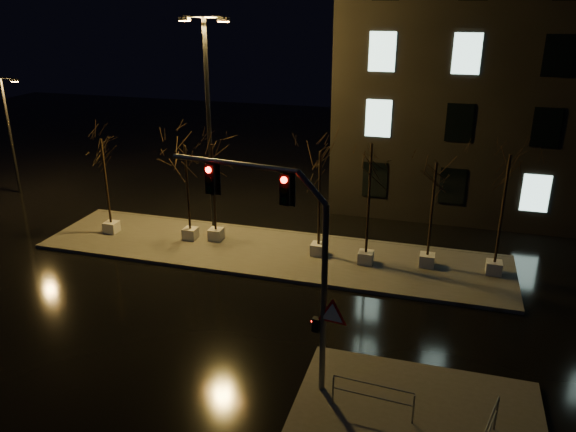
% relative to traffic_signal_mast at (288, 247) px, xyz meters
% --- Properties ---
extents(ground, '(90.00, 90.00, 0.00)m').
position_rel_traffic_signal_mast_xyz_m(ground, '(-3.53, 2.95, -4.62)').
color(ground, black).
rests_on(ground, ground).
extents(median, '(22.00, 5.00, 0.15)m').
position_rel_traffic_signal_mast_xyz_m(median, '(-3.53, 8.95, -4.55)').
color(median, '#494741').
rests_on(median, ground).
extents(sidewalk_corner, '(7.00, 5.00, 0.15)m').
position_rel_traffic_signal_mast_xyz_m(sidewalk_corner, '(3.97, -0.55, -4.55)').
color(sidewalk_corner, '#494741').
rests_on(sidewalk_corner, ground).
extents(tree_0, '(1.80, 1.80, 4.95)m').
position_rel_traffic_signal_mast_xyz_m(tree_0, '(-11.92, 8.85, -0.72)').
color(tree_0, silver).
rests_on(tree_0, median).
extents(tree_1, '(1.80, 1.80, 4.82)m').
position_rel_traffic_signal_mast_xyz_m(tree_1, '(-7.71, 9.21, -0.81)').
color(tree_1, silver).
rests_on(tree_1, median).
extents(tree_2, '(1.80, 1.80, 4.92)m').
position_rel_traffic_signal_mast_xyz_m(tree_2, '(-6.48, 9.49, -0.74)').
color(tree_2, silver).
rests_on(tree_2, median).
extents(tree_3, '(1.80, 1.80, 5.04)m').
position_rel_traffic_signal_mast_xyz_m(tree_3, '(-1.23, 9.17, -0.64)').
color(tree_3, silver).
rests_on(tree_3, median).
extents(tree_4, '(1.80, 1.80, 5.64)m').
position_rel_traffic_signal_mast_xyz_m(tree_4, '(1.01, 8.89, -0.19)').
color(tree_4, silver).
rests_on(tree_4, median).
extents(tree_5, '(1.80, 1.80, 4.85)m').
position_rel_traffic_signal_mast_xyz_m(tree_5, '(3.66, 9.37, -0.79)').
color(tree_5, silver).
rests_on(tree_5, median).
extents(tree_6, '(1.80, 1.80, 5.41)m').
position_rel_traffic_signal_mast_xyz_m(tree_6, '(6.47, 9.42, -0.36)').
color(tree_6, silver).
rests_on(tree_6, median).
extents(traffic_signal_mast, '(5.53, 0.88, 6.81)m').
position_rel_traffic_signal_mast_xyz_m(traffic_signal_mast, '(0.00, 0.00, 0.00)').
color(traffic_signal_mast, slate).
rests_on(traffic_signal_mast, sidewalk_corner).
extents(streetlight_main, '(2.60, 0.68, 10.38)m').
position_rel_traffic_signal_mast_xyz_m(streetlight_main, '(-7.02, 10.51, 1.52)').
color(streetlight_main, black).
rests_on(streetlight_main, median).
extents(streetlight_far, '(1.38, 0.31, 7.03)m').
position_rel_traffic_signal_mast_xyz_m(streetlight_far, '(-21.13, 13.19, -0.76)').
color(streetlight_far, black).
rests_on(streetlight_far, ground).
extents(guard_rail_a, '(2.35, 0.22, 1.01)m').
position_rel_traffic_signal_mast_xyz_m(guard_rail_a, '(2.72, -0.84, -3.81)').
color(guard_rail_a, slate).
rests_on(guard_rail_a, sidewalk_corner).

